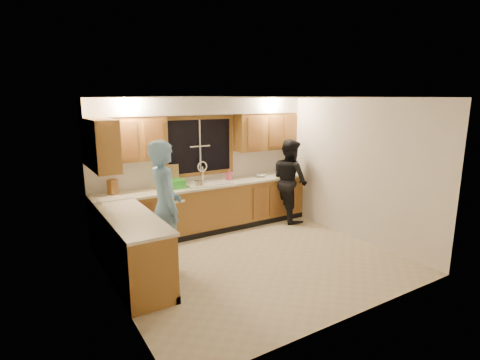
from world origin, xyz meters
name	(u,v)px	position (x,y,z in m)	size (l,w,h in m)	color
floor	(254,260)	(0.00, 0.00, 0.00)	(4.20, 4.20, 0.00)	beige
ceiling	(256,98)	(0.00, 0.00, 2.50)	(4.20, 4.20, 0.00)	silver
wall_back	(200,164)	(0.00, 1.90, 1.25)	(4.20, 4.20, 0.00)	white
wall_left	(112,202)	(-2.10, 0.00, 1.25)	(3.80, 3.80, 0.00)	white
wall_right	(352,169)	(2.10, 0.00, 1.25)	(3.80, 3.80, 0.00)	white
base_cabinets_back	(208,208)	(0.00, 1.60, 0.44)	(4.20, 0.60, 0.88)	olive
base_cabinets_left	(132,250)	(-1.80, 0.35, 0.44)	(0.60, 1.90, 0.88)	olive
countertop_back	(208,185)	(0.00, 1.58, 0.90)	(4.20, 0.63, 0.04)	beige
countertop_left	(131,218)	(-1.79, 0.35, 0.90)	(0.63, 1.90, 0.04)	beige
upper_cabinets_left	(126,139)	(-1.43, 1.73, 1.83)	(1.35, 0.33, 0.75)	olive
upper_cabinets_right	(266,131)	(1.43, 1.73, 1.83)	(1.35, 0.33, 0.75)	olive
upper_cabinets_return	(102,145)	(-1.94, 1.12, 1.83)	(0.33, 0.90, 0.75)	olive
soffit	(203,106)	(0.00, 1.72, 2.35)	(4.20, 0.35, 0.30)	silver
window_frame	(200,146)	(0.00, 1.89, 1.60)	(1.44, 0.03, 1.14)	black
sink	(207,187)	(0.00, 1.60, 0.86)	(0.86, 0.52, 0.57)	white
dishwasher	(166,217)	(-0.85, 1.59, 0.41)	(0.60, 0.56, 0.82)	white
stove	(145,264)	(-1.80, -0.22, 0.45)	(0.58, 0.75, 0.90)	white
man	(165,208)	(-1.30, 0.33, 0.97)	(0.71, 0.46, 1.94)	#6DA2CF
woman	(290,180)	(1.72, 1.27, 0.85)	(0.83, 0.64, 1.70)	black
knife_block	(113,187)	(-1.70, 1.72, 1.04)	(0.13, 0.11, 0.25)	brown
cutting_board	(171,175)	(-0.64, 1.78, 1.12)	(0.30, 0.02, 0.40)	tan
dish_crate	(175,184)	(-0.64, 1.60, 1.00)	(0.33, 0.30, 0.15)	green
soap_bottle	(229,175)	(0.52, 1.69, 1.02)	(0.09, 0.09, 0.21)	#E25679
bowl	(261,176)	(1.21, 1.59, 0.95)	(0.21, 0.21, 0.05)	silver
can_left	(202,184)	(-0.21, 1.41, 0.98)	(0.07, 0.07, 0.13)	beige
can_right	(197,184)	(-0.29, 1.44, 0.98)	(0.07, 0.07, 0.12)	beige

